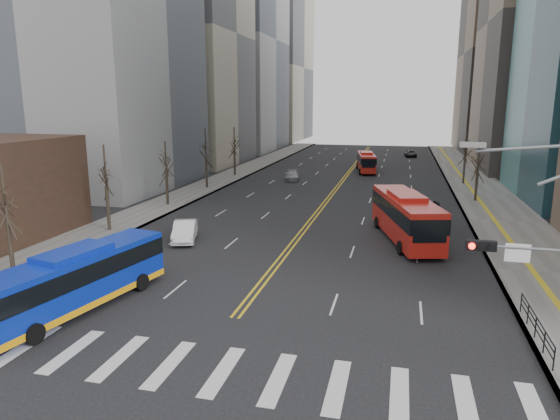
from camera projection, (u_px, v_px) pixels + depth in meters
ground at (196, 368)px, 20.76m from camera, size 220.00×220.00×0.00m
sidewalk_right at (483, 194)px, 59.38m from camera, size 7.00×130.00×0.15m
sidewalk_left at (215, 183)px, 67.28m from camera, size 5.00×130.00×0.15m
crosswalk at (196, 368)px, 20.76m from camera, size 26.70×4.00×0.01m
centerline at (345, 177)px, 72.95m from camera, size 0.55×100.00×0.01m
office_towers at (360, 19)px, 80.62m from camera, size 83.00×134.00×58.00m
signal_mast at (559, 267)px, 18.42m from camera, size 5.37×0.37×9.39m
pedestrian_railing at (536, 324)px, 22.96m from camera, size 0.06×6.06×1.02m
street_trees at (259, 157)px, 54.17m from camera, size 35.20×47.20×7.60m
blue_bus at (76, 279)px, 26.13m from camera, size 4.59×11.71×3.35m
red_bus_near at (406, 214)px, 39.44m from camera, size 5.85×12.32×3.79m
red_bus_far at (366, 161)px, 77.86m from camera, size 3.74×10.10×3.16m
car_white at (185, 231)px, 39.54m from camera, size 3.13×5.08×1.58m
car_dark_mid at (428, 207)px, 49.34m from camera, size 2.71×4.03×1.27m
car_silver at (292, 175)px, 69.95m from camera, size 2.60×4.75×1.30m
car_dark_far at (411, 154)px, 99.13m from camera, size 2.49×4.75×1.27m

